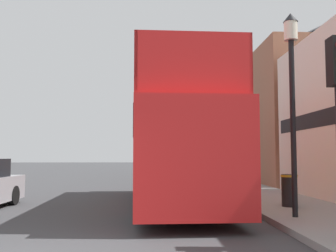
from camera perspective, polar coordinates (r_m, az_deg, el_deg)
ground_plane at (r=26.52m, az=-6.80°, el=-7.74°), size 144.00×144.00×0.00m
sidewalk at (r=23.80m, az=7.81°, el=-7.95°), size 2.80×108.00×0.14m
brick_terrace_rear at (r=31.40m, az=13.53°, el=1.63°), size 6.00×25.16×9.58m
tour_bus at (r=12.75m, az=0.86°, el=-3.21°), size 2.83×10.10×4.17m
parked_car_ahead_of_bus at (r=21.00m, az=2.24°, el=-6.95°), size 1.84×4.19×1.32m
lamp_post_nearest at (r=9.98m, az=17.53°, el=7.02°), size 0.35×0.35×4.90m
lamp_post_second at (r=17.73m, az=7.84°, el=1.54°), size 0.35×0.35×4.70m
lamp_post_third at (r=25.78m, az=4.89°, el=-0.47°), size 0.35×0.35×4.60m
litter_bin at (r=11.79m, az=17.21°, el=-8.78°), size 0.48×0.48×0.90m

